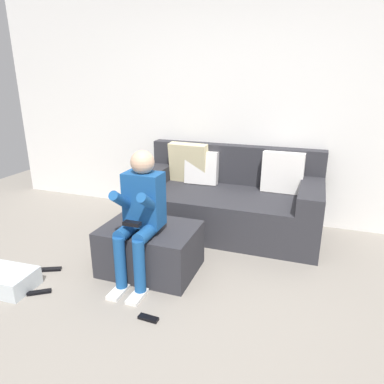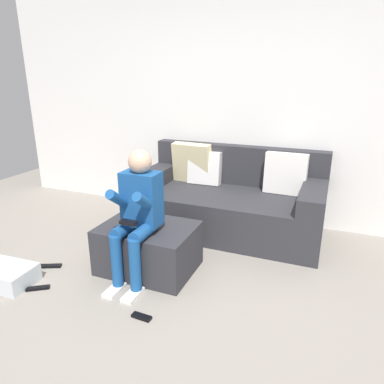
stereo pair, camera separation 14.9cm
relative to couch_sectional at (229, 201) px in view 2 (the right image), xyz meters
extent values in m
plane|color=gray|center=(-0.08, -1.84, -0.33)|extent=(8.11, 8.11, 0.00)
cube|color=white|center=(-0.08, 0.47, 1.05)|extent=(6.24, 0.10, 2.77)
cube|color=#2D2D33|center=(0.00, -0.07, -0.11)|extent=(2.04, 0.98, 0.45)
cube|color=#2D2D33|center=(0.00, 0.34, 0.35)|extent=(2.04, 0.16, 0.46)
cube|color=#2D2D33|center=(-0.89, -0.07, 0.21)|extent=(0.25, 0.98, 0.18)
cube|color=#2D2D33|center=(0.90, -0.07, 0.21)|extent=(0.25, 0.98, 0.18)
cube|color=beige|center=(-0.53, 0.19, 0.35)|extent=(0.48, 0.21, 0.48)
cube|color=white|center=(-0.36, 0.19, 0.31)|extent=(0.39, 0.19, 0.40)
cube|color=white|center=(0.58, 0.18, 0.34)|extent=(0.45, 0.18, 0.45)
cube|color=#2D2D33|center=(-0.41, -1.12, -0.12)|extent=(0.82, 0.60, 0.42)
cube|color=#194C8C|center=(-0.41, -1.20, 0.37)|extent=(0.31, 0.20, 0.46)
sphere|color=#D8AD8C|center=(-0.41, -1.20, 0.69)|extent=(0.19, 0.19, 0.19)
cylinder|color=#194C8C|center=(-0.50, -1.35, 0.14)|extent=(0.11, 0.29, 0.11)
cylinder|color=#194C8C|center=(-0.50, -1.49, -0.08)|extent=(0.09, 0.09, 0.44)
cube|color=white|center=(-0.50, -1.55, -0.32)|extent=(0.10, 0.22, 0.03)
cylinder|color=#194C8C|center=(-0.52, -1.33, 0.38)|extent=(0.08, 0.35, 0.28)
cylinder|color=#194C8C|center=(-0.33, -1.35, 0.14)|extent=(0.11, 0.29, 0.11)
cylinder|color=#194C8C|center=(-0.33, -1.49, -0.08)|extent=(0.09, 0.09, 0.44)
cube|color=white|center=(-0.33, -1.55, -0.32)|extent=(0.10, 0.22, 0.03)
cylinder|color=#194C8C|center=(-0.30, -1.32, 0.39)|extent=(0.08, 0.33, 0.26)
cube|color=black|center=(-0.41, -1.42, 0.24)|extent=(0.14, 0.06, 0.03)
cube|color=silver|center=(-1.42, -1.80, -0.25)|extent=(0.49, 0.34, 0.16)
cube|color=black|center=(-0.13, -1.76, -0.32)|extent=(0.15, 0.06, 0.02)
cube|color=black|center=(-1.10, -1.77, -0.32)|extent=(0.18, 0.14, 0.02)
cube|color=black|center=(-1.27, -1.45, -0.32)|extent=(0.20, 0.13, 0.02)
camera|label=1|loc=(0.88, -3.65, 1.35)|focal=32.88mm
camera|label=2|loc=(1.02, -3.60, 1.35)|focal=32.88mm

